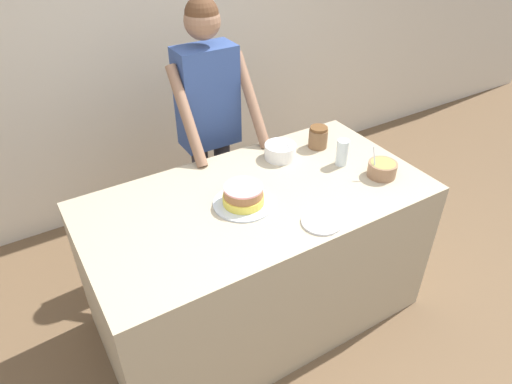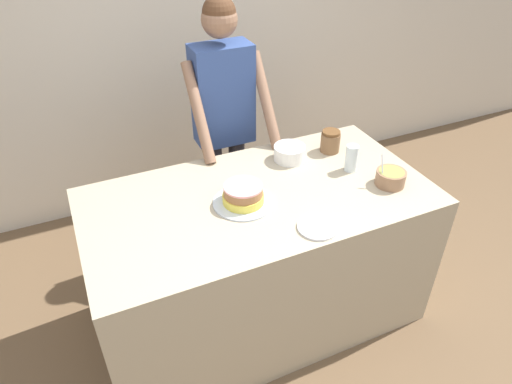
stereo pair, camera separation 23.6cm
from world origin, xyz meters
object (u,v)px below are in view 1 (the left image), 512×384
(stoneware_jar, at_px, (318,137))
(cake, at_px, (243,196))
(frosting_bowl_olive, at_px, (382,169))
(drinking_glass, at_px, (342,152))
(person_baker, at_px, (209,110))
(frosting_bowl_white, at_px, (280,151))
(ceramic_plate, at_px, (322,222))

(stoneware_jar, bearing_deg, cake, -158.12)
(frosting_bowl_olive, relative_size, drinking_glass, 1.15)
(person_baker, bearing_deg, frosting_bowl_olive, -57.64)
(frosting_bowl_white, xyz_separation_m, stoneware_jar, (0.28, -0.01, 0.02))
(person_baker, xyz_separation_m, frosting_bowl_olive, (0.61, -0.96, -0.13))
(frosting_bowl_olive, height_order, ceramic_plate, frosting_bowl_olive)
(cake, relative_size, ceramic_plate, 1.60)
(drinking_glass, relative_size, stoneware_jar, 1.15)
(cake, relative_size, drinking_glass, 2.03)
(ceramic_plate, bearing_deg, cake, 126.40)
(ceramic_plate, xyz_separation_m, stoneware_jar, (0.45, 0.62, 0.06))
(frosting_bowl_white, bearing_deg, drinking_glass, -43.06)
(frosting_bowl_olive, relative_size, frosting_bowl_white, 0.96)
(frosting_bowl_olive, xyz_separation_m, ceramic_plate, (-0.56, -0.17, -0.04))
(frosting_bowl_white, distance_m, stoneware_jar, 0.28)
(frosting_bowl_olive, height_order, stoneware_jar, frosting_bowl_olive)
(frosting_bowl_white, bearing_deg, stoneware_jar, -2.40)
(person_baker, distance_m, cake, 0.82)
(frosting_bowl_olive, bearing_deg, frosting_bowl_white, 129.28)
(cake, height_order, frosting_bowl_olive, frosting_bowl_olive)
(frosting_bowl_olive, bearing_deg, person_baker, 122.36)
(stoneware_jar, bearing_deg, person_baker, 134.91)
(frosting_bowl_white, relative_size, stoneware_jar, 1.38)
(drinking_glass, xyz_separation_m, stoneware_jar, (0.01, 0.24, -0.01))
(frosting_bowl_olive, xyz_separation_m, frosting_bowl_white, (-0.38, 0.47, 0.00))
(person_baker, relative_size, drinking_glass, 11.30)
(ceramic_plate, bearing_deg, stoneware_jar, 53.88)
(frosting_bowl_white, distance_m, drinking_glass, 0.37)
(drinking_glass, bearing_deg, ceramic_plate, -139.29)
(cake, bearing_deg, stoneware_jar, 21.88)
(frosting_bowl_olive, distance_m, drinking_glass, 0.25)
(frosting_bowl_white, bearing_deg, ceramic_plate, -105.61)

